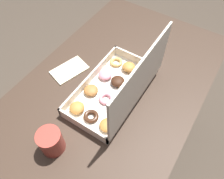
{
  "coord_description": "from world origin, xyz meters",
  "views": [
    {
      "loc": [
        0.45,
        0.3,
        1.46
      ],
      "look_at": [
        0.01,
        0.01,
        0.73
      ],
      "focal_mm": 35.0,
      "sensor_mm": 36.0,
      "label": 1
    }
  ],
  "objects": [
    {
      "name": "donut_box",
      "position": [
        0.01,
        0.05,
        0.76
      ],
      "size": [
        0.41,
        0.23,
        0.28
      ],
      "color": "silver",
      "rests_on": "dining_table"
    },
    {
      "name": "coffee_mug",
      "position": [
        0.32,
        -0.03,
        0.76
      ],
      "size": [
        0.08,
        0.08,
        0.1
      ],
      "color": "#A3382D",
      "rests_on": "dining_table"
    },
    {
      "name": "dining_table",
      "position": [
        0.0,
        0.0,
        0.61
      ],
      "size": [
        1.21,
        0.71,
        0.71
      ],
      "color": "#38281E",
      "rests_on": "ground_plane"
    },
    {
      "name": "ground_plane",
      "position": [
        0.0,
        0.0,
        0.0
      ],
      "size": [
        8.0,
        8.0,
        0.0
      ],
      "primitive_type": "plane",
      "color": "#42382D"
    },
    {
      "name": "paper_napkin",
      "position": [
        0.01,
        -0.21,
        0.71
      ],
      "size": [
        0.18,
        0.14,
        0.01
      ],
      "color": "beige",
      "rests_on": "dining_table"
    }
  ]
}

